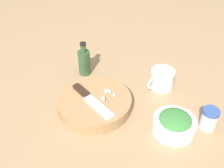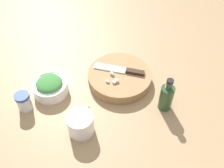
{
  "view_description": "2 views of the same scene",
  "coord_description": "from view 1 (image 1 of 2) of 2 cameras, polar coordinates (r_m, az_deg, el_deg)",
  "views": [
    {
      "loc": [
        0.54,
        -0.46,
        0.6
      ],
      "look_at": [
        0.0,
        -0.05,
        0.07
      ],
      "focal_mm": 40.0,
      "sensor_mm": 36.0,
      "label": 1
    },
    {
      "loc": [
        -0.17,
        0.56,
        0.73
      ],
      "look_at": [
        0.0,
        -0.02,
        0.08
      ],
      "focal_mm": 40.0,
      "sensor_mm": 36.0,
      "label": 2
    }
  ],
  "objects": [
    {
      "name": "ground_plane",
      "position": [
        0.93,
        2.18,
        -2.21
      ],
      "size": [
        5.0,
        5.0,
        0.0
      ],
      "primitive_type": "plane",
      "color": "#997A56"
    },
    {
      "name": "cutting_board",
      "position": [
        0.86,
        -3.89,
        -4.31
      ],
      "size": [
        0.25,
        0.25,
        0.04
      ],
      "color": "#9E754C",
      "rests_on": "ground_plane"
    },
    {
      "name": "chef_knife",
      "position": [
        0.85,
        -5.15,
        -3.31
      ],
      "size": [
        0.2,
        0.04,
        0.01
      ],
      "rotation": [
        0.0,
        0.0,
        4.74
      ],
      "color": "black",
      "rests_on": "cutting_board"
    },
    {
      "name": "garlic_cloves",
      "position": [
        0.86,
        -1.1,
        -2.39
      ],
      "size": [
        0.05,
        0.06,
        0.01
      ],
      "color": "silver",
      "rests_on": "cutting_board"
    },
    {
      "name": "herb_bowl",
      "position": [
        0.8,
        14.08,
        -8.72
      ],
      "size": [
        0.14,
        0.14,
        0.06
      ],
      "color": "white",
      "rests_on": "ground_plane"
    },
    {
      "name": "spice_jar",
      "position": [
        0.84,
        21.3,
        -7.34
      ],
      "size": [
        0.05,
        0.05,
        0.07
      ],
      "color": "silver",
      "rests_on": "ground_plane"
    },
    {
      "name": "coffee_mug",
      "position": [
        0.96,
        11.3,
        1.11
      ],
      "size": [
        0.09,
        0.12,
        0.08
      ],
      "color": "white",
      "rests_on": "ground_plane"
    },
    {
      "name": "oil_bottle",
      "position": [
        1.01,
        -6.35,
        5.1
      ],
      "size": [
        0.05,
        0.05,
        0.14
      ],
      "color": "#2D4C2D",
      "rests_on": "ground_plane"
    }
  ]
}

